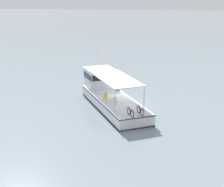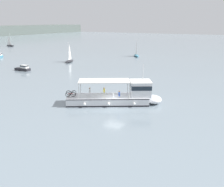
% 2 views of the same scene
% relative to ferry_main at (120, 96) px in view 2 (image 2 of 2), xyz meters
% --- Properties ---
extents(ground_plane, '(400.00, 400.00, 0.00)m').
position_rel_ferry_main_xyz_m(ground_plane, '(-1.67, -0.04, -1.02)').
color(ground_plane, gray).
extents(ferry_main, '(9.12, 12.52, 5.32)m').
position_rel_ferry_main_xyz_m(ferry_main, '(0.00, 0.00, 0.00)').
color(ferry_main, silver).
rests_on(ferry_main, ground).
extents(motorboat_off_bow, '(1.46, 3.66, 1.26)m').
position_rel_ferry_main_xyz_m(motorboat_off_bow, '(11.79, 30.38, -0.47)').
color(motorboat_off_bow, '#232328').
rests_on(motorboat_off_bow, ground).
extents(sailboat_mid_channel, '(4.83, 3.68, 5.40)m').
position_rel_ferry_main_xyz_m(sailboat_mid_channel, '(46.66, 18.22, -0.47)').
color(sailboat_mid_channel, teal).
rests_on(sailboat_mid_channel, ground).
extents(sailboat_near_starboard, '(1.59, 4.85, 5.40)m').
position_rel_ferry_main_xyz_m(sailboat_near_starboard, '(52.03, 80.61, -0.47)').
color(sailboat_near_starboard, '#232328').
rests_on(sailboat_near_starboard, ground).
extents(sailboat_horizon_east, '(5.00, 2.75, 5.40)m').
position_rel_ferry_main_xyz_m(sailboat_horizon_east, '(26.87, 29.07, -0.47)').
color(sailboat_horizon_east, '#232328').
rests_on(sailboat_horizon_east, ground).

